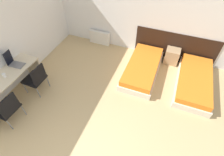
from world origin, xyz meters
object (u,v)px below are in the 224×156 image
Objects in this scene: chair_near_laptop at (36,78)px; chair_near_notebook at (7,108)px; nightstand at (172,56)px; bed_near_window at (142,68)px; bed_near_door at (194,81)px; laptop at (14,62)px.

chair_near_notebook is (-0.00, -0.96, 0.00)m from chair_near_laptop.
chair_near_laptop reaches higher than nightstand.
chair_near_notebook reaches higher than bed_near_window.
bed_near_door is 4.69m from laptop.
bed_near_door is 1.07m from nightstand.
laptop is at bearing -179.49° from chair_near_laptop.
bed_near_window is at bearing 51.17° from chair_near_notebook.
chair_near_laptop is at bearing -5.73° from laptop.
bed_near_door is at bearing 24.78° from chair_near_laptop.
bed_near_window is 5.05× the size of laptop.
chair_near_laptop reaches higher than bed_near_window.
bed_near_door is (1.44, 0.00, 0.00)m from bed_near_window.
chair_near_notebook is (-3.09, -3.43, 0.23)m from nightstand.
bed_near_window is 2.24× the size of chair_near_notebook.
chair_near_laptop is (-3.09, -2.46, 0.23)m from nightstand.
nightstand is at bearing 47.42° from bed_near_window.
chair_near_notebook reaches higher than bed_near_door.
nightstand is 3.96m from chair_near_laptop.
bed_near_door is 5.05× the size of laptop.
bed_near_door is 4.65m from chair_near_notebook.
laptop is (-2.89, -1.67, 0.67)m from bed_near_window.
nightstand is (0.72, 0.79, 0.07)m from bed_near_window.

